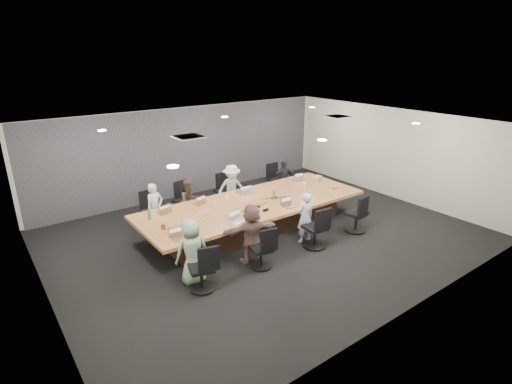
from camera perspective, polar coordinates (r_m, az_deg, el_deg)
floor at (r=10.22m, az=1.34°, el=-6.16°), size 10.00×8.00×0.00m
ceiling at (r=9.35m, az=1.48°, el=9.48°), size 10.00×8.00×0.00m
wall_back at (r=12.96m, az=-9.54°, el=5.76°), size 10.00×0.00×2.80m
wall_front at (r=7.20m, az=21.43°, el=-6.84°), size 10.00×0.00×2.80m
wall_left at (r=7.90m, az=-28.78°, el=-5.62°), size 0.00×8.00×2.80m
wall_right at (r=13.25m, az=18.84°, el=5.27°), size 0.00×8.00×2.80m
curtain at (r=12.90m, az=-9.38°, el=5.69°), size 9.80×0.04×2.80m
conference_table at (r=10.42m, az=-0.33°, el=-3.21°), size 6.00×2.20×0.74m
chair_0 at (r=10.89m, az=-14.82°, el=-3.05°), size 0.53×0.53×0.74m
chair_1 at (r=11.22m, az=-10.23°, el=-1.63°), size 0.69×0.69×0.88m
chair_2 at (r=11.83m, az=-4.38°, el=-0.24°), size 0.67×0.67×0.88m
chair_3 at (r=12.91m, az=2.92°, el=1.38°), size 0.57×0.57×0.82m
chair_4 at (r=7.94m, az=-7.80°, el=-11.23°), size 0.66×0.66×0.79m
chair_5 at (r=8.64m, az=0.72°, el=-8.56°), size 0.58×0.58×0.73m
chair_6 at (r=9.56m, az=8.41°, el=-5.48°), size 0.62×0.62×0.84m
chair_7 at (r=10.58m, az=14.13°, el=-3.41°), size 0.65×0.65×0.82m
person_0 at (r=10.48m, az=-14.22°, el=-2.23°), size 0.53×0.41×1.30m
laptop_0 at (r=9.97m, az=-13.04°, el=-2.67°), size 0.38×0.30×0.02m
person_1 at (r=10.86m, az=-9.45°, el=-1.33°), size 0.61×0.49×1.22m
laptop_1 at (r=10.36m, az=-8.09°, el=-1.49°), size 0.35×0.28×0.02m
person_2 at (r=11.46m, az=-3.48°, el=0.50°), size 1.00×0.73×1.39m
laptop_2 at (r=11.01m, az=-1.92°, el=0.00°), size 0.36×0.25×0.02m
person_3 at (r=12.59m, az=3.94°, el=1.87°), size 0.76×0.42×1.23m
laptop_3 at (r=12.16m, az=5.63°, el=1.82°), size 0.31×0.23×0.02m
person_4 at (r=8.07m, az=-9.12°, el=-8.37°), size 0.72×0.52×1.38m
laptop_4 at (r=8.49m, az=-10.88°, el=-6.56°), size 0.31×0.23×0.02m
person_5 at (r=8.75m, az=-0.66°, el=-5.87°), size 1.32×0.70×1.36m
laptop_5 at (r=9.13m, az=-2.68°, el=-4.28°), size 0.40×0.31×0.02m
person_6 at (r=9.70m, az=7.03°, el=-3.66°), size 0.50×0.36×1.27m
laptop_6 at (r=10.03m, az=4.91°, el=-2.07°), size 0.34×0.25×0.02m
bottle_green_left at (r=9.57m, az=-15.00°, el=-3.10°), size 0.08×0.08×0.23m
bottle_green_right at (r=10.49m, az=2.59°, el=-0.43°), size 0.06×0.06×0.23m
bottle_clear at (r=9.87m, az=-5.95°, el=-1.88°), size 0.06×0.06×0.21m
cup_white_far at (r=10.45m, az=-4.21°, el=-0.92°), size 0.09×0.09×0.10m
cup_white_near at (r=11.57m, az=6.96°, el=1.07°), size 0.10×0.10×0.11m
mug_brown at (r=8.99m, az=-13.11°, el=-4.85°), size 0.11×0.11×0.12m
mic_left at (r=9.96m, az=0.08°, el=-2.12°), size 0.17×0.12×0.03m
mic_right at (r=10.59m, az=2.61°, el=-0.79°), size 0.18×0.15×0.03m
stapler at (r=9.73m, az=1.39°, el=-2.59°), size 0.16×0.06×0.06m
canvas_bag at (r=12.07m, az=8.75°, el=1.89°), size 0.32×0.25×0.15m
snack_packet at (r=11.54m, az=11.24°, el=0.60°), size 0.21×0.19×0.04m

